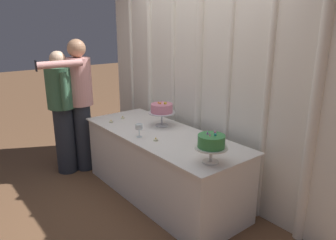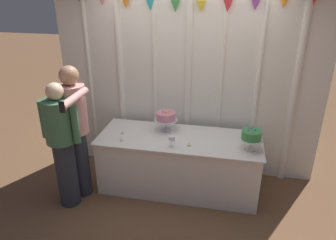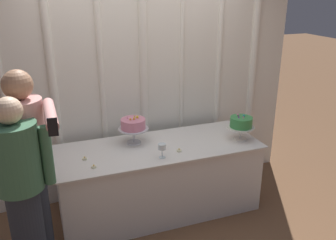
{
  "view_description": "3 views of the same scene",
  "coord_description": "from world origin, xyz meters",
  "px_view_note": "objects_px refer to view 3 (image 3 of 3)",
  "views": [
    {
      "loc": [
        2.67,
        -1.93,
        1.93
      ],
      "look_at": [
        0.01,
        0.18,
        0.9
      ],
      "focal_mm": 34.26,
      "sensor_mm": 36.0,
      "label": 1
    },
    {
      "loc": [
        0.6,
        -3.53,
        2.65
      ],
      "look_at": [
        -0.13,
        0.01,
        1.04
      ],
      "focal_mm": 33.94,
      "sensor_mm": 36.0,
      "label": 2
    },
    {
      "loc": [
        -1.09,
        -3.13,
        2.33
      ],
      "look_at": [
        0.09,
        0.05,
        1.06
      ],
      "focal_mm": 38.72,
      "sensor_mm": 36.0,
      "label": 3
    }
  ],
  "objects_px": {
    "cake_display_nearleft": "(133,125)",
    "guest_man_pink_jacket": "(21,190)",
    "cake_table": "(159,179)",
    "tealight_near_right": "(179,151)",
    "guest_girl_blue_dress": "(29,164)",
    "tealight_near_left": "(94,167)",
    "wine_glass": "(162,147)",
    "cake_display_nearright": "(241,123)",
    "tealight_far_left": "(85,159)"
  },
  "relations": [
    {
      "from": "cake_display_nearleft",
      "to": "guest_girl_blue_dress",
      "type": "relative_size",
      "value": 0.18
    },
    {
      "from": "cake_display_nearleft",
      "to": "guest_man_pink_jacket",
      "type": "relative_size",
      "value": 0.2
    },
    {
      "from": "cake_display_nearleft",
      "to": "tealight_near_right",
      "type": "relative_size",
      "value": 6.31
    },
    {
      "from": "tealight_near_right",
      "to": "guest_man_pink_jacket",
      "type": "distance_m",
      "value": 1.52
    },
    {
      "from": "cake_display_nearright",
      "to": "guest_girl_blue_dress",
      "type": "bearing_deg",
      "value": -172.98
    },
    {
      "from": "guest_man_pink_jacket",
      "to": "cake_display_nearleft",
      "type": "bearing_deg",
      "value": 35.66
    },
    {
      "from": "wine_glass",
      "to": "tealight_near_left",
      "type": "bearing_deg",
      "value": 178.34
    },
    {
      "from": "cake_display_nearright",
      "to": "guest_man_pink_jacket",
      "type": "distance_m",
      "value": 2.25
    },
    {
      "from": "cake_table",
      "to": "tealight_near_right",
      "type": "distance_m",
      "value": 0.46
    },
    {
      "from": "cake_table",
      "to": "tealight_far_left",
      "type": "distance_m",
      "value": 0.86
    },
    {
      "from": "cake_table",
      "to": "cake_display_nearleft",
      "type": "height_order",
      "value": "cake_display_nearleft"
    },
    {
      "from": "tealight_near_right",
      "to": "guest_man_pink_jacket",
      "type": "height_order",
      "value": "guest_man_pink_jacket"
    },
    {
      "from": "cake_display_nearright",
      "to": "tealight_far_left",
      "type": "bearing_deg",
      "value": 176.83
    },
    {
      "from": "tealight_far_left",
      "to": "guest_man_pink_jacket",
      "type": "distance_m",
      "value": 0.8
    },
    {
      "from": "cake_table",
      "to": "guest_man_pink_jacket",
      "type": "relative_size",
      "value": 1.32
    },
    {
      "from": "guest_man_pink_jacket",
      "to": "cake_table",
      "type": "bearing_deg",
      "value": 25.2
    },
    {
      "from": "tealight_far_left",
      "to": "tealight_near_left",
      "type": "xyz_separation_m",
      "value": [
        0.05,
        -0.2,
        -0.0
      ]
    },
    {
      "from": "guest_girl_blue_dress",
      "to": "tealight_near_left",
      "type": "bearing_deg",
      "value": 16.43
    },
    {
      "from": "cake_table",
      "to": "wine_glass",
      "type": "height_order",
      "value": "wine_glass"
    },
    {
      "from": "tealight_near_left",
      "to": "guest_man_pink_jacket",
      "type": "distance_m",
      "value": 0.72
    },
    {
      "from": "wine_glass",
      "to": "tealight_far_left",
      "type": "height_order",
      "value": "wine_glass"
    },
    {
      "from": "cake_table",
      "to": "tealight_near_left",
      "type": "height_order",
      "value": "tealight_near_left"
    },
    {
      "from": "wine_glass",
      "to": "cake_display_nearleft",
      "type": "bearing_deg",
      "value": 111.06
    },
    {
      "from": "cake_table",
      "to": "cake_display_nearleft",
      "type": "xyz_separation_m",
      "value": [
        -0.22,
        0.17,
        0.58
      ]
    },
    {
      "from": "cake_table",
      "to": "tealight_near_right",
      "type": "height_order",
      "value": "tealight_near_right"
    },
    {
      "from": "tealight_near_right",
      "to": "tealight_near_left",
      "type": "bearing_deg",
      "value": -176.77
    },
    {
      "from": "cake_table",
      "to": "guest_man_pink_jacket",
      "type": "distance_m",
      "value": 1.53
    },
    {
      "from": "tealight_far_left",
      "to": "guest_girl_blue_dress",
      "type": "height_order",
      "value": "guest_girl_blue_dress"
    },
    {
      "from": "wine_glass",
      "to": "tealight_near_right",
      "type": "xyz_separation_m",
      "value": [
        0.2,
        0.07,
        -0.1
      ]
    },
    {
      "from": "tealight_near_left",
      "to": "tealight_near_right",
      "type": "bearing_deg",
      "value": 3.23
    },
    {
      "from": "tealight_near_left",
      "to": "wine_glass",
      "type": "bearing_deg",
      "value": -1.66
    },
    {
      "from": "wine_glass",
      "to": "guest_girl_blue_dress",
      "type": "xyz_separation_m",
      "value": [
        -1.19,
        -0.14,
        0.11
      ]
    },
    {
      "from": "tealight_near_left",
      "to": "guest_man_pink_jacket",
      "type": "xyz_separation_m",
      "value": [
        -0.6,
        -0.37,
        0.1
      ]
    },
    {
      "from": "cake_display_nearleft",
      "to": "tealight_near_left",
      "type": "height_order",
      "value": "cake_display_nearleft"
    },
    {
      "from": "cake_display_nearright",
      "to": "tealight_far_left",
      "type": "xyz_separation_m",
      "value": [
        -1.65,
        0.09,
        -0.17
      ]
    },
    {
      "from": "cake_table",
      "to": "cake_display_nearright",
      "type": "relative_size",
      "value": 7.29
    },
    {
      "from": "cake_display_nearright",
      "to": "tealight_near_right",
      "type": "bearing_deg",
      "value": -175.59
    },
    {
      "from": "tealight_near_left",
      "to": "tealight_near_right",
      "type": "xyz_separation_m",
      "value": [
        0.86,
        0.05,
        0.0
      ]
    },
    {
      "from": "tealight_far_left",
      "to": "tealight_near_left",
      "type": "height_order",
      "value": "same"
    },
    {
      "from": "cake_table",
      "to": "guest_girl_blue_dress",
      "type": "xyz_separation_m",
      "value": [
        -1.24,
        -0.4,
        0.6
      ]
    },
    {
      "from": "wine_glass",
      "to": "guest_man_pink_jacket",
      "type": "bearing_deg",
      "value": -164.24
    },
    {
      "from": "cake_display_nearleft",
      "to": "wine_glass",
      "type": "height_order",
      "value": "cake_display_nearleft"
    },
    {
      "from": "tealight_far_left",
      "to": "tealight_near_left",
      "type": "bearing_deg",
      "value": -74.54
    },
    {
      "from": "wine_glass",
      "to": "guest_man_pink_jacket",
      "type": "height_order",
      "value": "guest_man_pink_jacket"
    },
    {
      "from": "cake_display_nearright",
      "to": "cake_display_nearleft",
      "type": "bearing_deg",
      "value": 164.53
    },
    {
      "from": "tealight_near_right",
      "to": "tealight_far_left",
      "type": "bearing_deg",
      "value": 170.83
    },
    {
      "from": "tealight_far_left",
      "to": "tealight_near_right",
      "type": "distance_m",
      "value": 0.93
    },
    {
      "from": "tealight_near_right",
      "to": "guest_girl_blue_dress",
      "type": "relative_size",
      "value": 0.03
    },
    {
      "from": "wine_glass",
      "to": "tealight_near_left",
      "type": "xyz_separation_m",
      "value": [
        -0.66,
        0.02,
        -0.1
      ]
    },
    {
      "from": "tealight_far_left",
      "to": "guest_man_pink_jacket",
      "type": "bearing_deg",
      "value": -133.88
    }
  ]
}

